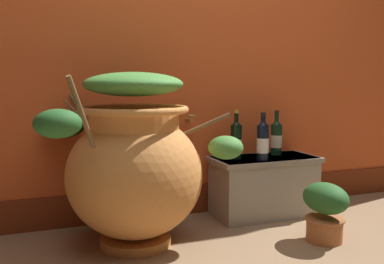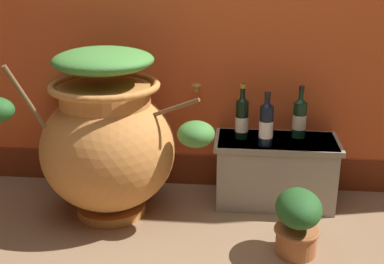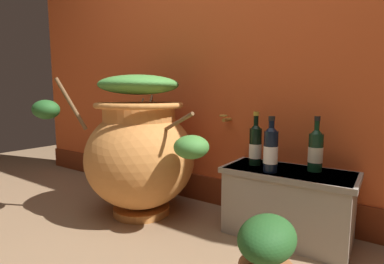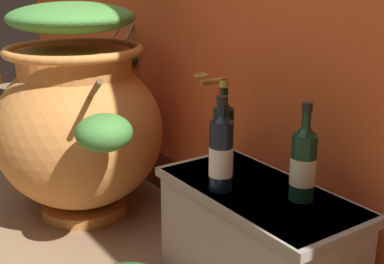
{
  "view_description": "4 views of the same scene",
  "coord_description": "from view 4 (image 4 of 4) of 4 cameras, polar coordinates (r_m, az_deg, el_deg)",
  "views": [
    {
      "loc": [
        -0.97,
        -1.54,
        0.88
      ],
      "look_at": [
        -0.08,
        0.81,
        0.58
      ],
      "focal_mm": 40.66,
      "sensor_mm": 36.0,
      "label": 1
    },
    {
      "loc": [
        0.24,
        -1.78,
        1.36
      ],
      "look_at": [
        -0.01,
        0.8,
        0.45
      ],
      "focal_mm": 46.88,
      "sensor_mm": 36.0,
      "label": 2
    },
    {
      "loc": [
        0.89,
        -0.67,
        0.79
      ],
      "look_at": [
        -0.1,
        0.77,
        0.57
      ],
      "focal_mm": 26.81,
      "sensor_mm": 36.0,
      "label": 3
    },
    {
      "loc": [
        1.54,
        -0.1,
        1.04
      ],
      "look_at": [
        0.08,
        0.9,
        0.48
      ],
      "focal_mm": 47.55,
      "sensor_mm": 36.0,
      "label": 4
    }
  ],
  "objects": [
    {
      "name": "wine_bottle_right",
      "position": [
        1.56,
        3.29,
        -2.14
      ],
      "size": [
        0.08,
        0.08,
        0.3
      ],
      "color": "black",
      "rests_on": "stone_ledge"
    },
    {
      "name": "wine_bottle_left",
      "position": [
        1.72,
        3.52,
        -0.35
      ],
      "size": [
        0.07,
        0.07,
        0.31
      ],
      "color": "black",
      "rests_on": "stone_ledge"
    },
    {
      "name": "wine_bottle_middle",
      "position": [
        1.53,
        12.39,
        -3.25
      ],
      "size": [
        0.08,
        0.08,
        0.3
      ],
      "color": "black",
      "rests_on": "stone_ledge"
    },
    {
      "name": "terracotta_urn",
      "position": [
        2.23,
        -12.55,
        1.77
      ],
      "size": [
        1.08,
        1.07,
        0.92
      ],
      "color": "#CC7F3D",
      "rests_on": "ground_plane"
    },
    {
      "name": "stone_ledge",
      "position": [
        1.7,
        7.26,
        -11.94
      ],
      "size": [
        0.69,
        0.35,
        0.39
      ],
      "color": "#9E9384",
      "rests_on": "ground_plane"
    }
  ]
}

